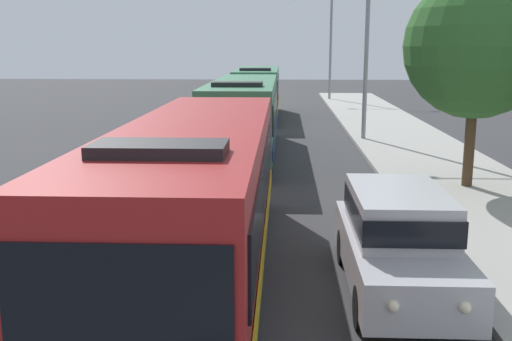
# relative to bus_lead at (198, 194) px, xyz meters

# --- Properties ---
(bus_lead) EXTENTS (2.58, 11.18, 3.21)m
(bus_lead) POSITION_rel_bus_lead_xyz_m (0.00, 0.00, 0.00)
(bus_lead) COLOR maroon
(bus_lead) RESTS_ON ground_plane
(bus_second_in_line) EXTENTS (2.58, 11.32, 3.21)m
(bus_second_in_line) POSITION_rel_bus_lead_xyz_m (0.00, 13.44, 0.00)
(bus_second_in_line) COLOR #33724C
(bus_second_in_line) RESTS_ON ground_plane
(bus_middle) EXTENTS (2.58, 10.92, 3.21)m
(bus_middle) POSITION_rel_bus_lead_xyz_m (-0.00, 26.73, -0.00)
(bus_middle) COLOR #33724C
(bus_middle) RESTS_ON ground_plane
(white_suv) EXTENTS (1.86, 4.88, 1.90)m
(white_suv) POSITION_rel_bus_lead_xyz_m (3.70, -0.40, -0.66)
(white_suv) COLOR #B7B7BC
(white_suv) RESTS_ON ground_plane
(streetlamp_mid) EXTENTS (6.35, 0.28, 8.66)m
(streetlamp_mid) POSITION_rel_bus_lead_xyz_m (5.40, 17.45, 3.76)
(streetlamp_mid) COLOR gray
(streetlamp_mid) RESTS_ON sidewalk
(streetlamp_far) EXTENTS (6.14, 0.28, 8.25)m
(streetlamp_far) POSITION_rel_bus_lead_xyz_m (5.40, 39.14, 3.53)
(streetlamp_far) COLOR gray
(streetlamp_far) RESTS_ON sidewalk
(roadside_tree) EXTENTS (4.34, 4.34, 6.44)m
(roadside_tree) POSITION_rel_bus_lead_xyz_m (7.36, 7.67, 2.72)
(roadside_tree) COLOR #4C3823
(roadside_tree) RESTS_ON sidewalk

